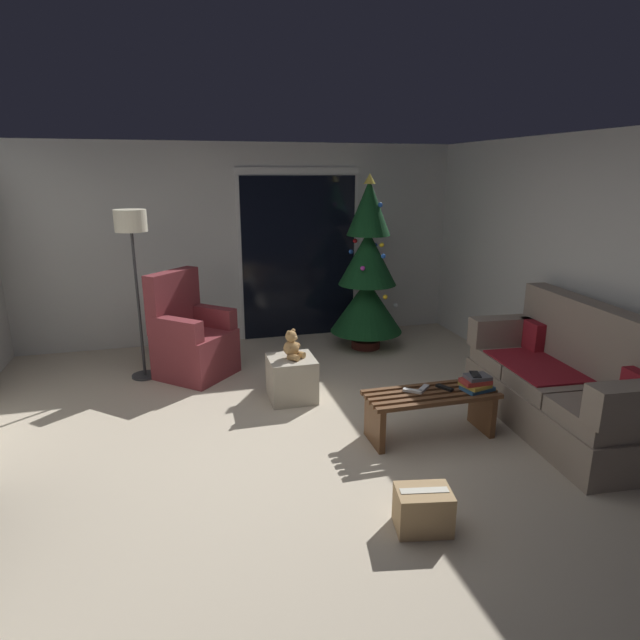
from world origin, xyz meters
TOP-DOWN VIEW (x-y plane):
  - ground_plane at (0.00, 0.00)m, footprint 7.00×7.00m
  - wall_back at (0.00, 3.06)m, footprint 5.72×0.12m
  - wall_right at (2.86, 0.00)m, footprint 0.12×6.00m
  - patio_door_frame at (0.73, 2.99)m, footprint 1.60×0.02m
  - patio_door_glass at (0.73, 2.97)m, footprint 1.50×0.02m
  - couch at (2.32, -0.25)m, footprint 0.92×1.99m
  - coffee_table at (1.13, -0.11)m, footprint 1.10×0.40m
  - remote_white at (0.98, -0.07)m, footprint 0.15×0.13m
  - remote_black at (1.27, -0.07)m, footprint 0.11×0.16m
  - remote_silver at (1.09, -0.04)m, footprint 0.14×0.14m
  - book_stack at (1.51, -0.16)m, footprint 0.28×0.24m
  - cell_phone at (1.50, -0.15)m, footprint 0.11×0.16m
  - christmas_tree at (1.41, 2.23)m, footprint 0.89×0.89m
  - armchair at (-0.73, 1.85)m, footprint 0.97×0.97m
  - floor_lamp at (-1.24, 1.92)m, footprint 0.32×0.32m
  - ottoman at (0.18, 0.94)m, footprint 0.44×0.44m
  - teddy_bear_honey at (0.19, 0.93)m, footprint 0.21×0.22m
  - cardboard_box_taped_mid_floor at (0.55, -1.19)m, footprint 0.38×0.30m

SIDE VIEW (x-z plane):
  - ground_plane at x=0.00m, z-range 0.00..0.00m
  - cardboard_box_taped_mid_floor at x=0.55m, z-range 0.00..0.27m
  - ottoman at x=0.18m, z-range 0.00..0.42m
  - coffee_table at x=1.13m, z-range 0.07..0.47m
  - couch at x=2.32m, z-range -0.14..0.94m
  - armchair at x=-0.73m, z-range -0.16..0.97m
  - remote_white at x=0.98m, z-range 0.40..0.42m
  - remote_black at x=1.27m, z-range 0.40..0.42m
  - remote_silver at x=1.09m, z-range 0.40..0.42m
  - book_stack at x=1.51m, z-range 0.39..0.52m
  - cell_phone at x=1.50m, z-range 0.53..0.54m
  - teddy_bear_honey at x=0.19m, z-range 0.40..0.69m
  - christmas_tree at x=1.41m, z-range -0.13..2.00m
  - patio_door_glass at x=0.73m, z-range 0.00..2.10m
  - patio_door_frame at x=0.73m, z-range 0.00..2.20m
  - wall_back at x=0.00m, z-range 0.00..2.50m
  - wall_right at x=2.86m, z-range 0.00..2.50m
  - floor_lamp at x=-1.24m, z-range 0.61..2.40m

